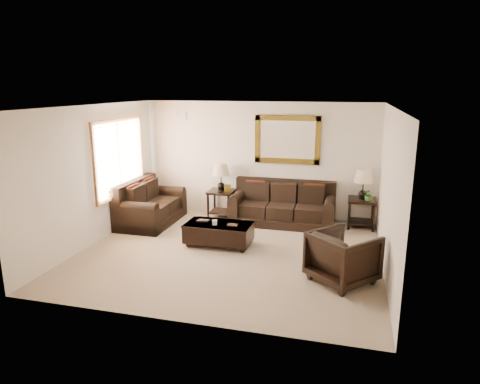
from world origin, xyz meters
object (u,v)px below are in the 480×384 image
(loveseat, at_px, (149,207))
(end_table_right, at_px, (363,190))
(armchair, at_px, (343,255))
(sofa, at_px, (283,208))
(coffee_table, at_px, (219,232))
(end_table_left, at_px, (221,182))

(loveseat, relative_size, end_table_right, 1.34)
(armchair, bearing_deg, sofa, -21.63)
(sofa, xyz_separation_m, coffee_table, (-0.99, -1.71, -0.07))
(sofa, xyz_separation_m, end_table_left, (-1.50, 0.12, 0.50))
(end_table_right, height_order, coffee_table, end_table_right)
(armchair, bearing_deg, coffee_table, 17.68)
(end_table_left, distance_m, coffee_table, 1.99)
(loveseat, height_order, end_table_left, end_table_left)
(coffee_table, xyz_separation_m, armchair, (2.39, -1.06, 0.18))
(sofa, relative_size, coffee_table, 1.77)
(end_table_right, bearing_deg, armchair, -96.37)
(loveseat, xyz_separation_m, end_table_right, (4.68, 0.88, 0.49))
(loveseat, height_order, coffee_table, loveseat)
(end_table_left, bearing_deg, end_table_right, -0.06)
(end_table_right, relative_size, coffee_table, 1.00)
(sofa, bearing_deg, loveseat, -165.58)
(sofa, xyz_separation_m, armchair, (1.40, -2.77, 0.11))
(end_table_left, height_order, coffee_table, end_table_left)
(end_table_left, bearing_deg, armchair, -44.95)
(end_table_left, bearing_deg, coffee_table, -74.49)
(sofa, relative_size, loveseat, 1.33)
(sofa, relative_size, end_table_left, 1.80)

